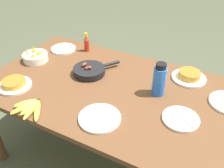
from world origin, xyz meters
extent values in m
plane|color=#474C38|center=(0.00, 0.00, 0.00)|extent=(14.00, 14.00, 0.00)
cube|color=brown|center=(0.00, 0.00, 0.72)|extent=(1.76, 1.00, 0.03)
cylinder|color=brown|center=(-0.82, 0.44, 0.35)|extent=(0.07, 0.07, 0.70)
ellipsoid|color=gold|center=(-0.38, -0.41, 0.76)|extent=(0.13, 0.15, 0.04)
ellipsoid|color=gold|center=(-0.36, -0.44, 0.75)|extent=(0.10, 0.19, 0.04)
ellipsoid|color=gold|center=(-0.33, -0.43, 0.75)|extent=(0.04, 0.16, 0.04)
ellipsoid|color=gold|center=(-0.31, -0.44, 0.75)|extent=(0.08, 0.19, 0.03)
ellipsoid|color=gold|center=(-0.28, -0.43, 0.75)|extent=(0.14, 0.18, 0.03)
cylinder|color=#4C3819|center=(-0.33, -0.36, 0.75)|extent=(0.02, 0.02, 0.04)
cylinder|color=black|center=(-0.23, 0.07, 0.74)|extent=(0.23, 0.23, 0.01)
cylinder|color=black|center=(-0.23, 0.07, 0.77)|extent=(0.23, 0.23, 0.04)
cylinder|color=black|center=(-0.12, 0.22, 0.77)|extent=(0.10, 0.12, 0.02)
ellipsoid|color=brown|center=(-0.23, 0.05, 0.80)|extent=(0.03, 0.03, 0.03)
ellipsoid|color=brown|center=(-0.22, 0.06, 0.80)|extent=(0.05, 0.04, 0.03)
ellipsoid|color=brown|center=(-0.27, 0.08, 0.81)|extent=(0.04, 0.05, 0.03)
cylinder|color=silver|center=(-0.60, -0.30, 0.74)|extent=(0.22, 0.22, 0.02)
cylinder|color=gold|center=(-0.60, -0.30, 0.77)|extent=(0.16, 0.16, 0.03)
cylinder|color=#9B601E|center=(-0.60, -0.30, 0.79)|extent=(0.16, 0.16, 0.00)
cylinder|color=silver|center=(0.44, 0.35, 0.74)|extent=(0.24, 0.24, 0.02)
cylinder|color=gold|center=(0.44, 0.35, 0.77)|extent=(0.15, 0.15, 0.04)
cylinder|color=#9B601E|center=(0.44, 0.35, 0.80)|extent=(0.15, 0.15, 0.00)
cube|color=silver|center=(0.66, 0.15, 0.76)|extent=(0.06, 0.04, 0.00)
cylinder|color=silver|center=(0.49, -0.10, 0.74)|extent=(0.21, 0.21, 0.02)
cylinder|color=silver|center=(0.52, -0.11, 0.76)|extent=(0.12, 0.07, 0.01)
cube|color=silver|center=(0.43, -0.07, 0.76)|extent=(0.06, 0.04, 0.00)
cylinder|color=silver|center=(0.08, -0.30, 0.74)|extent=(0.25, 0.25, 0.02)
cylinder|color=silver|center=(0.05, -0.29, 0.76)|extent=(0.13, 0.03, 0.01)
cube|color=silver|center=(0.14, -0.28, 0.76)|extent=(0.05, 0.03, 0.00)
cylinder|color=silver|center=(-0.64, 0.30, 0.74)|extent=(0.21, 0.21, 0.02)
cylinder|color=silver|center=(-0.66, 0.32, 0.76)|extent=(0.11, 0.01, 0.01)
cube|color=silver|center=(-0.58, 0.32, 0.76)|extent=(0.04, 0.02, 0.00)
cylinder|color=silver|center=(-0.72, 0.04, 0.77)|extent=(0.20, 0.20, 0.06)
cone|color=orange|center=(-0.68, 0.04, 0.81)|extent=(0.04, 0.05, 0.05)
cone|color=orange|center=(-0.69, 0.08, 0.81)|extent=(0.05, 0.05, 0.04)
cone|color=orange|center=(-0.74, 0.06, 0.82)|extent=(0.05, 0.06, 0.06)
cone|color=orange|center=(-0.76, 0.01, 0.82)|extent=(0.04, 0.04, 0.06)
cone|color=orange|center=(-0.70, 0.00, 0.81)|extent=(0.06, 0.05, 0.04)
cylinder|color=blue|center=(0.30, 0.08, 0.83)|extent=(0.08, 0.08, 0.19)
cylinder|color=black|center=(0.30, 0.08, 0.95)|extent=(0.06, 0.06, 0.03)
cylinder|color=#B72814|center=(-0.44, 0.38, 0.79)|extent=(0.04, 0.04, 0.10)
cone|color=#B72814|center=(-0.44, 0.38, 0.85)|extent=(0.04, 0.04, 0.03)
cylinder|color=gold|center=(-0.44, 0.38, 0.88)|extent=(0.02, 0.02, 0.03)
camera|label=1|loc=(0.60, -1.15, 1.70)|focal=38.00mm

